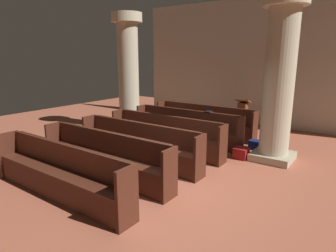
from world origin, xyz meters
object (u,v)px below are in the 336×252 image
at_px(pew_row_5, 59,170).
at_px(pew_row_3, 138,142).
at_px(pew_row_2, 165,133).
at_px(pew_row_0, 204,119).
at_px(pillar_far_side, 128,71).
at_px(kneeler_box_red, 241,153).
at_px(kneeler_box_navy, 257,145).
at_px(hymn_book, 209,112).
at_px(pew_row_1, 186,125).
at_px(pillar_aisle_side, 279,78).
at_px(pew_row_4, 104,154).
at_px(lectern, 242,117).

bearing_deg(pew_row_5, pew_row_3, 90.00).
bearing_deg(pew_row_2, pew_row_5, -90.00).
relative_size(pew_row_0, pillar_far_side, 0.89).
bearing_deg(kneeler_box_red, kneeler_box_navy, 85.28).
bearing_deg(hymn_book, pew_row_1, -163.20).
height_order(pew_row_1, pew_row_3, same).
distance_m(pew_row_5, pillar_aisle_side, 5.15).
xyz_separation_m(pew_row_4, kneeler_box_red, (1.88, 2.78, -0.38)).
xyz_separation_m(pew_row_1, pew_row_4, (0.00, -3.19, 0.00)).
bearing_deg(kneeler_box_red, lectern, 111.56).
height_order(pillar_aisle_side, kneeler_box_red, pillar_aisle_side).
distance_m(pew_row_2, pillar_far_side, 3.20).
height_order(pew_row_4, kneeler_box_red, pew_row_4).
distance_m(pew_row_1, kneeler_box_red, 1.96).
distance_m(pew_row_3, pillar_aisle_side, 3.61).
bearing_deg(hymn_book, pillar_far_side, 178.48).
xyz_separation_m(pew_row_5, pillar_far_side, (-2.50, 4.53, 1.49)).
relative_size(pew_row_1, pew_row_2, 1.00).
height_order(pillar_far_side, lectern, pillar_far_side).
height_order(pew_row_3, hymn_book, hymn_book).
bearing_deg(kneeler_box_navy, hymn_book, -164.78).
bearing_deg(pew_row_4, pew_row_5, -90.00).
distance_m(pillar_far_side, kneeler_box_red, 4.81).
distance_m(pillar_far_side, hymn_book, 3.29).
bearing_deg(pew_row_4, pew_row_0, 90.00).
distance_m(kneeler_box_red, kneeler_box_navy, 0.97).
distance_m(pew_row_1, pew_row_3, 2.13).
height_order(pew_row_3, pillar_far_side, pillar_far_side).
height_order(pew_row_0, pillar_aisle_side, pillar_aisle_side).
relative_size(pew_row_1, pillar_far_side, 0.89).
relative_size(pew_row_1, kneeler_box_red, 10.44).
xyz_separation_m(pillar_aisle_side, kneeler_box_red, (-0.67, -0.37, -1.87)).
bearing_deg(pillar_aisle_side, kneeler_box_red, -151.18).
xyz_separation_m(pew_row_1, pillar_far_side, (-2.50, 0.27, 1.49)).
bearing_deg(kneeler_box_navy, lectern, 123.01).
xyz_separation_m(pillar_aisle_side, pillar_far_side, (-5.04, 0.32, 0.00)).
bearing_deg(pew_row_3, hymn_book, 74.89).
relative_size(pew_row_4, pillar_aisle_side, 0.89).
height_order(pew_row_1, pillar_aisle_side, pillar_aisle_side).
relative_size(pew_row_1, lectern, 3.16).
xyz_separation_m(pew_row_3, hymn_book, (0.63, 2.32, 0.45)).
xyz_separation_m(pew_row_3, pew_row_5, (0.00, -2.13, 0.00)).
relative_size(pew_row_1, pew_row_3, 1.00).
bearing_deg(pillar_aisle_side, pillar_far_side, 176.42).
bearing_deg(kneeler_box_navy, pew_row_5, -112.17).
relative_size(pew_row_0, lectern, 3.16).
distance_m(pew_row_0, pillar_far_side, 3.01).
distance_m(pew_row_0, kneeler_box_red, 2.42).
relative_size(lectern, kneeler_box_red, 3.30).
height_order(pew_row_2, pew_row_4, same).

